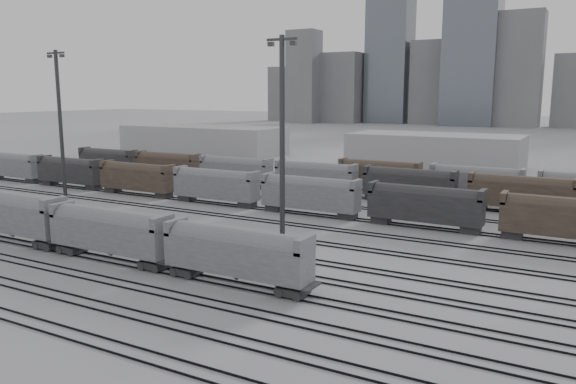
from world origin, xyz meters
The scene contains 14 objects.
ground centered at (0.00, 0.00, 0.00)m, with size 900.00×900.00×0.00m, color #AEAEB2.
tracks centered at (0.00, 17.50, 0.08)m, with size 220.00×71.50×0.16m.
hopper_car_a centered at (-16.44, 1.00, 3.60)m, with size 16.27×3.23×5.82m.
hopper_car_b centered at (-0.06, 1.00, 3.37)m, with size 15.24×3.03×5.45m.
hopper_car_c centered at (16.03, 1.00, 3.29)m, with size 14.88×2.96×5.32m.
light_mast_b centered at (-34.03, 23.20, 13.05)m, with size 3.94×0.63×24.60m.
light_mast_c centered at (12.43, 15.92, 12.77)m, with size 3.85×0.62×24.06m.
bg_string_near centered at (8.00, 32.00, 2.80)m, with size 151.00×3.00×5.60m.
bg_string_mid centered at (18.00, 48.00, 2.80)m, with size 151.00×3.00×5.60m.
bg_string_far centered at (35.50, 56.00, 2.80)m, with size 66.00×3.00×5.60m.
warehouse_left centered at (-60.00, 95.00, 4.00)m, with size 50.00×18.00×8.00m, color #9B9A9D.
warehouse_mid centered at (10.00, 95.00, 4.00)m, with size 40.00×18.00×8.00m, color #9B9A9D.
skyline centered at (10.84, 280.00, 34.73)m, with size 316.00×22.40×95.00m.
crane_left centered at (-28.74, 305.00, 57.39)m, with size 42.00×1.80×100.00m.
Camera 1 is at (44.35, -40.34, 17.57)m, focal length 35.00 mm.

